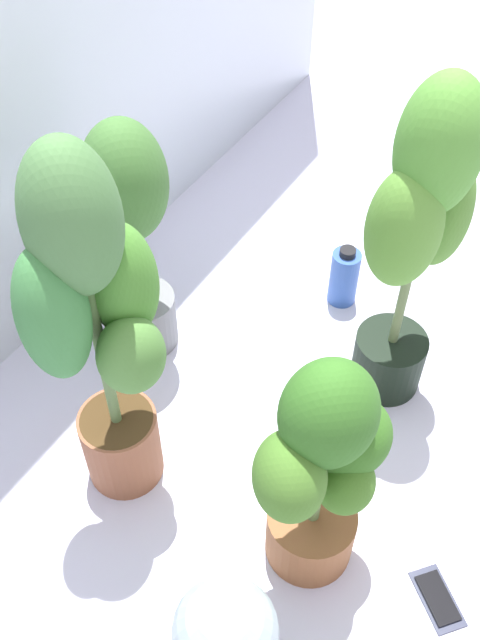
% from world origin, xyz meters
% --- Properties ---
extents(ground_plane, '(8.00, 8.00, 0.00)m').
position_xyz_m(ground_plane, '(0.00, 0.00, 0.00)').
color(ground_plane, silver).
rests_on(ground_plane, ground).
extents(potted_plant_front_right, '(0.34, 0.25, 0.92)m').
position_xyz_m(potted_plant_front_right, '(0.26, -0.09, 0.54)').
color(potted_plant_front_right, black).
rests_on(potted_plant_front_right, ground).
extents(potted_plant_front_left, '(0.37, 0.27, 0.65)m').
position_xyz_m(potted_plant_front_left, '(-0.27, -0.14, 0.36)').
color(potted_plant_front_left, brown).
rests_on(potted_plant_front_left, ground).
extents(potted_plant_back_center, '(0.29, 0.29, 0.72)m').
position_xyz_m(potted_plant_back_center, '(0.03, 0.56, 0.43)').
color(potted_plant_back_center, slate).
rests_on(potted_plant_back_center, ground).
extents(potted_plant_back_left, '(0.33, 0.29, 0.96)m').
position_xyz_m(potted_plant_back_left, '(-0.33, 0.34, 0.54)').
color(potted_plant_back_left, '#925639').
rests_on(potted_plant_back_left, ground).
extents(cell_phone, '(0.15, 0.15, 0.01)m').
position_xyz_m(cell_phone, '(-0.23, -0.43, 0.00)').
color(cell_phone, '#282C41').
rests_on(cell_phone, ground).
extents(floor_fan, '(0.24, 0.24, 0.33)m').
position_xyz_m(floor_fan, '(-0.60, -0.12, 0.21)').
color(floor_fan, black).
rests_on(floor_fan, ground).
extents(nutrient_bottle, '(0.08, 0.08, 0.20)m').
position_xyz_m(nutrient_bottle, '(0.48, 0.15, 0.09)').
color(nutrient_bottle, '#355CB6').
rests_on(nutrient_bottle, ground).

